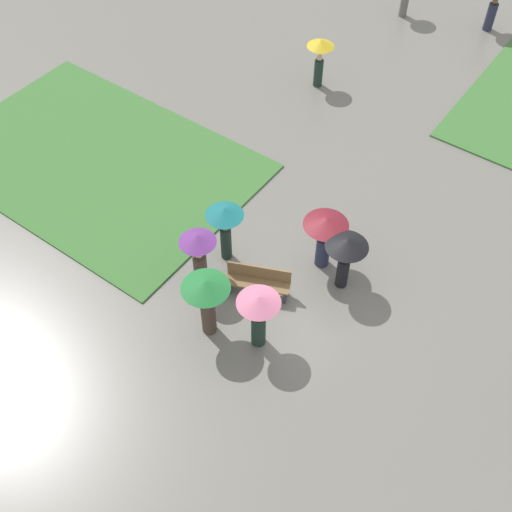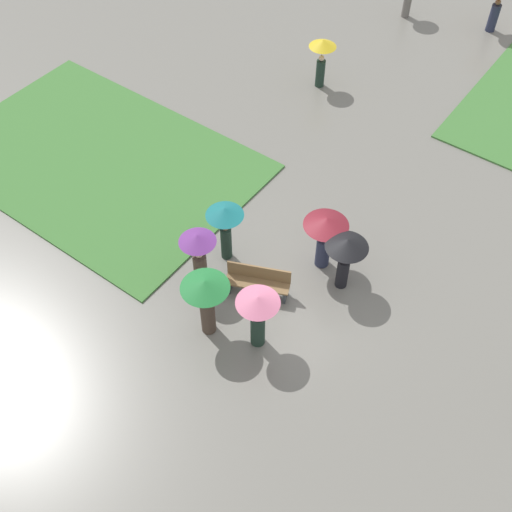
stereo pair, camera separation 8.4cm
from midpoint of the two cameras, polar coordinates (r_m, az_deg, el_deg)
The scene contains 10 objects.
ground_plane at distance 17.18m, azimuth 3.62°, elevation -2.59°, with size 90.00×90.00×0.00m, color slate.
lawn_patch_near at distance 21.08m, azimuth -13.99°, elevation 8.17°, with size 9.77×6.55×0.06m.
park_bench at distance 16.65m, azimuth 0.06°, elevation -2.19°, with size 1.71×1.06×0.90m.
crowd_person_black at distance 16.25m, azimuth 7.87°, elevation 0.51°, with size 1.11×1.11×1.80m.
crowd_person_green at distance 15.19m, azimuth -4.59°, elevation -3.49°, with size 1.18×1.18×1.98m.
crowd_person_purple at distance 16.28m, azimuth -5.27°, elevation 0.38°, with size 0.96×0.96×1.89m.
crowd_person_pink at distance 15.05m, azimuth 0.07°, elevation -4.92°, with size 1.06×1.06×1.87m.
crowd_person_teal at distance 16.74m, azimuth -2.93°, elevation 3.12°, with size 1.01×1.01×1.89m.
crowd_person_maroon at distance 16.72m, azimuth 6.03°, elevation 2.26°, with size 1.19×1.19×1.79m.
lone_walker_far_path at distance 23.07m, azimuth 5.61°, elevation 17.56°, with size 0.94×0.94×1.81m.
Camera 1 is at (5.19, -9.08, 13.64)m, focal length 45.00 mm.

